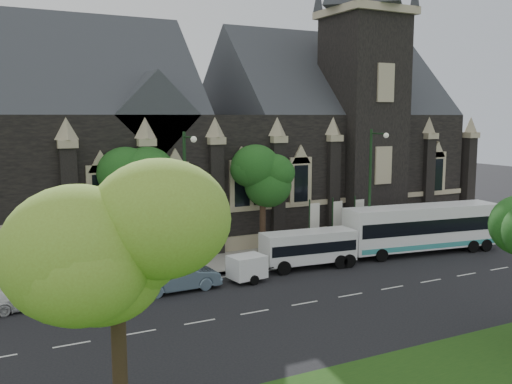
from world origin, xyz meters
TOP-DOWN VIEW (x-y plane):
  - ground at (0.00, 0.00)m, footprint 160.00×160.00m
  - sidewalk at (0.00, 9.50)m, footprint 80.00×5.00m
  - museum at (5.12, 18.78)m, footprint 40.00×17.70m
  - tree_park_near at (-11.77, -8.77)m, footprint 4.42×4.42m
  - tree_walk_right at (3.21, 10.71)m, footprint 4.08×4.08m
  - tree_walk_left at (-5.80, 10.70)m, footprint 3.91×3.91m
  - street_lamp_near at (10.00, 7.09)m, footprint 0.36×1.88m
  - street_lamp_mid at (-4.00, 7.09)m, footprint 0.36×1.88m
  - banner_flag_left at (6.29, 9.00)m, footprint 0.90×0.10m
  - banner_flag_center at (8.29, 9.00)m, footprint 0.90×0.10m
  - banner_flag_right at (10.29, 9.00)m, footprint 0.90×0.10m
  - tour_coach at (13.59, 5.64)m, footprint 12.10×4.04m
  - shuttle_bus at (4.02, 5.96)m, footprint 6.44×2.78m
  - box_trailer at (-0.99, 4.96)m, footprint 3.09×1.82m
  - sedan at (-5.32, 5.18)m, footprint 5.00×1.87m
  - car_far_white at (-13.27, 5.96)m, footprint 4.38×2.07m

SIDE VIEW (x-z plane):
  - ground at x=0.00m, z-range 0.00..0.00m
  - sidewalk at x=0.00m, z-range 0.00..0.15m
  - car_far_white at x=-13.27m, z-range 0.00..1.23m
  - sedan at x=-5.32m, z-range 0.00..1.63m
  - box_trailer at x=-0.99m, z-range 0.11..1.72m
  - shuttle_bus at x=4.02m, z-range 0.20..2.62m
  - tour_coach at x=13.59m, z-range 0.16..3.62m
  - banner_flag_left at x=6.29m, z-range 0.38..4.38m
  - banner_flag_center at x=8.29m, z-range 0.38..4.38m
  - banner_flag_right at x=10.29m, z-range 0.38..4.38m
  - street_lamp_near at x=10.00m, z-range 0.61..9.61m
  - street_lamp_mid at x=-4.00m, z-range 0.61..9.61m
  - tree_walk_left at x=-5.80m, z-range 1.91..9.55m
  - tree_walk_right at x=3.21m, z-range 1.92..9.72m
  - tree_park_near at x=-11.77m, z-range 2.14..10.70m
  - museum at x=5.12m, z-range -6.78..23.12m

